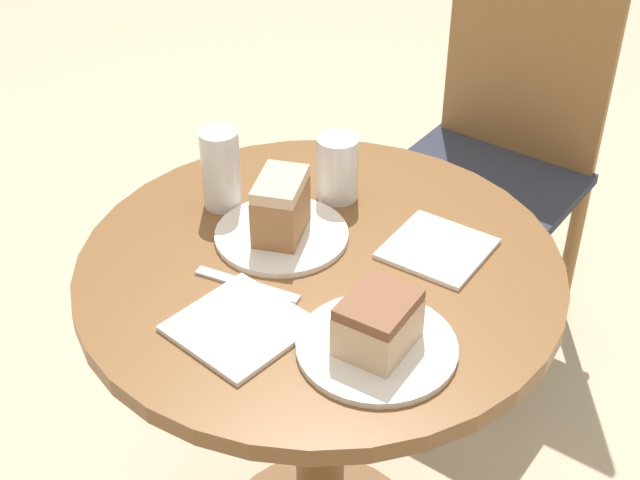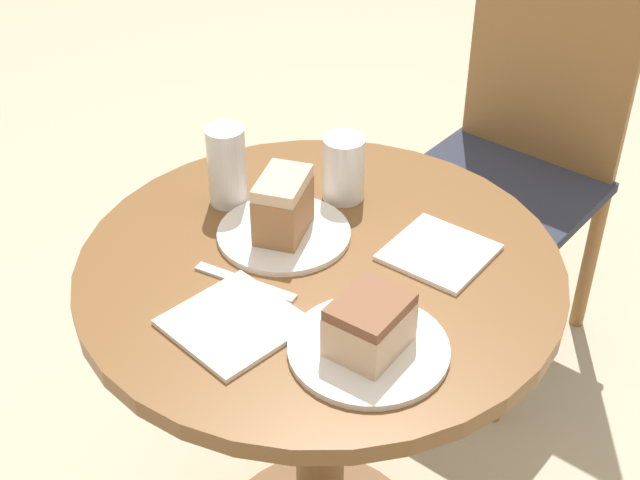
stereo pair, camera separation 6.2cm
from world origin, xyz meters
TOP-DOWN VIEW (x-y plane):
  - table at (0.00, 0.00)m, footprint 0.76×0.76m
  - chair at (-0.09, 0.82)m, footprint 0.44×0.48m
  - plate_near at (-0.09, 0.01)m, footprint 0.22×0.22m
  - plate_far at (0.18, -0.12)m, footprint 0.22×0.22m
  - cake_slice_near at (-0.09, 0.01)m, footprint 0.11×0.13m
  - cake_slice_far at (0.18, -0.12)m, footprint 0.09×0.11m
  - glass_lemonade at (-0.08, 0.17)m, footprint 0.07×0.07m
  - glass_water at (-0.23, 0.03)m, footprint 0.07×0.07m
  - napkin_stack at (0.00, -0.19)m, footprint 0.18×0.18m
  - fork at (-0.05, -0.12)m, footprint 0.17×0.05m
  - napkin_side at (0.14, 0.13)m, footprint 0.15×0.15m

SIDE VIEW (x-z plane):
  - chair at x=-0.09m, z-range 0.00..0.97m
  - table at x=0.00m, z-range 0.17..0.89m
  - fork at x=-0.05m, z-range 0.72..0.72m
  - napkin_side at x=0.14m, z-range 0.72..0.72m
  - napkin_stack at x=0.00m, z-range 0.72..0.72m
  - plate_near at x=-0.09m, z-range 0.72..0.73m
  - plate_far at x=0.18m, z-range 0.72..0.73m
  - cake_slice_far at x=0.18m, z-range 0.73..0.80m
  - glass_lemonade at x=-0.08m, z-range 0.71..0.82m
  - cake_slice_near at x=-0.09m, z-range 0.73..0.83m
  - glass_water at x=-0.23m, z-range 0.71..0.85m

